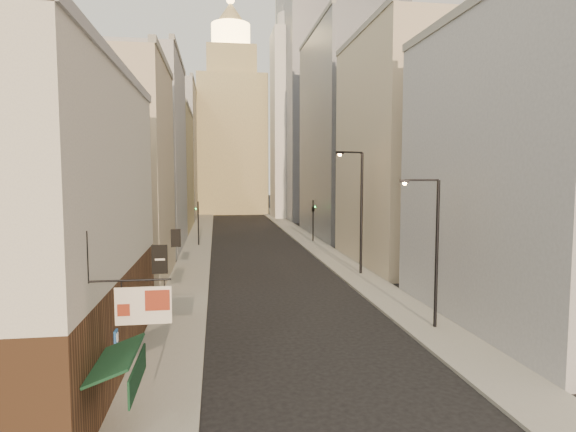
# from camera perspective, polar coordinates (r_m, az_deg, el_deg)

# --- Properties ---
(sidewalk_left) EXTENTS (3.00, 140.00, 0.15)m
(sidewalk_left) POSITION_cam_1_polar(r_m,az_deg,el_deg) (66.57, -10.26, -1.98)
(sidewalk_left) COLOR gray
(sidewalk_left) RESTS_ON ground
(sidewalk_right) EXTENTS (3.00, 140.00, 0.15)m
(sidewalk_right) POSITION_cam_1_polar(r_m,az_deg,el_deg) (67.42, 0.85, -1.81)
(sidewalk_right) COLOR gray
(sidewalk_right) RESTS_ON ground
(near_building_left) EXTENTS (8.30, 23.04, 12.30)m
(near_building_left) POSITION_cam_1_polar(r_m,az_deg,el_deg) (21.22, -26.61, -0.76)
(near_building_left) COLOR brown
(near_building_left) RESTS_ON ground
(left_bldg_beige) EXTENTS (8.00, 12.00, 16.00)m
(left_bldg_beige) POSITION_cam_1_polar(r_m,az_deg,el_deg) (37.85, -20.18, 4.70)
(left_bldg_beige) COLOR tan
(left_bldg_beige) RESTS_ON ground
(left_bldg_grey) EXTENTS (8.00, 16.00, 20.00)m
(left_bldg_grey) POSITION_cam_1_polar(r_m,az_deg,el_deg) (53.66, -16.77, 6.89)
(left_bldg_grey) COLOR gray
(left_bldg_grey) RESTS_ON ground
(left_bldg_tan) EXTENTS (8.00, 18.00, 17.00)m
(left_bldg_tan) POSITION_cam_1_polar(r_m,az_deg,el_deg) (71.49, -14.67, 5.18)
(left_bldg_tan) COLOR #968A63
(left_bldg_tan) RESTS_ON ground
(left_bldg_wingrid) EXTENTS (8.00, 20.00, 24.00)m
(left_bldg_wingrid) POSITION_cam_1_polar(r_m,az_deg,el_deg) (91.49, -13.37, 7.29)
(left_bldg_wingrid) COLOR gray
(left_bldg_wingrid) RESTS_ON ground
(right_bldg_grey) EXTENTS (8.00, 16.00, 16.00)m
(right_bldg_grey) POSITION_cam_1_polar(r_m,az_deg,el_deg) (28.30, 26.96, 4.52)
(right_bldg_grey) COLOR gray
(right_bldg_grey) RESTS_ON ground
(right_bldg_beige) EXTENTS (8.00, 16.00, 20.00)m
(right_bldg_beige) POSITION_cam_1_polar(r_m,az_deg,el_deg) (44.27, 13.35, 7.44)
(right_bldg_beige) COLOR tan
(right_bldg_beige) RESTS_ON ground
(right_bldg_wingrid) EXTENTS (8.00, 20.00, 26.00)m
(right_bldg_wingrid) POSITION_cam_1_polar(r_m,az_deg,el_deg) (63.44, 6.59, 9.43)
(right_bldg_wingrid) COLOR gray
(right_bldg_wingrid) RESTS_ON ground
(highrise) EXTENTS (21.00, 23.00, 51.20)m
(highrise) POSITION_cam_1_polar(r_m,az_deg,el_deg) (93.55, 5.73, 15.77)
(highrise) COLOR gray
(highrise) RESTS_ON ground
(clock_tower) EXTENTS (14.00, 14.00, 44.90)m
(clock_tower) POSITION_cam_1_polar(r_m,az_deg,el_deg) (103.59, -6.69, 10.21)
(clock_tower) COLOR #968A63
(clock_tower) RESTS_ON ground
(white_tower) EXTENTS (8.00, 8.00, 41.50)m
(white_tower) POSITION_cam_1_polar(r_m,az_deg,el_deg) (90.86, 0.69, 11.62)
(white_tower) COLOR silver
(white_tower) RESTS_ON ground
(streetlamp_near) EXTENTS (2.01, 0.47, 7.71)m
(streetlamp_near) POSITION_cam_1_polar(r_m,az_deg,el_deg) (25.45, 16.81, -3.26)
(streetlamp_near) COLOR black
(streetlamp_near) RESTS_ON ground
(streetlamp_mid) EXTENTS (2.42, 1.11, 9.72)m
(streetlamp_mid) POSITION_cam_1_polar(r_m,az_deg,el_deg) (37.98, 8.41, 1.25)
(streetlamp_mid) COLOR black
(streetlamp_mid) RESTS_ON ground
(traffic_light_left) EXTENTS (0.51, 0.37, 5.00)m
(traffic_light_left) POSITION_cam_1_polar(r_m,az_deg,el_deg) (54.27, -10.60, -0.03)
(traffic_light_left) COLOR black
(traffic_light_left) RESTS_ON ground
(traffic_light_right) EXTENTS (0.66, 0.65, 5.00)m
(traffic_light_right) POSITION_cam_1_polar(r_m,az_deg,el_deg) (56.55, 2.99, 0.62)
(traffic_light_right) COLOR black
(traffic_light_right) RESTS_ON ground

